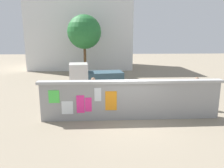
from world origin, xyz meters
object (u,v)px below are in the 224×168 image
Objects in this scene: person_bystander at (196,89)px; tree_roadside at (84,32)px; motorcycle at (150,86)px; bicycle_near at (129,99)px; person_walking at (93,90)px; auto_rickshaw_truck at (93,77)px.

tree_roadside reaches higher than person_bystander.
bicycle_near reaches higher than motorcycle.
person_walking is at bearing -165.96° from bicycle_near.
bicycle_near is 1.06× the size of person_walking.
person_bystander is (5.32, -4.19, 0.09)m from auto_rickshaw_truck.
auto_rickshaw_truck reaches higher than bicycle_near.
auto_rickshaw_truck is at bearing 165.88° from motorcycle.
motorcycle is 3.13m from bicycle_near.
bicycle_near is (1.99, -3.54, -0.54)m from auto_rickshaw_truck.
tree_roadside is at bearing 124.47° from motorcycle.
auto_rickshaw_truck is 6.77m from person_bystander.
auto_rickshaw_truck is at bearing -80.68° from tree_roadside.
auto_rickshaw_truck is 2.19× the size of bicycle_near.
motorcycle is 1.17× the size of person_walking.
tree_roadside reaches higher than motorcycle.
auto_rickshaw_truck is 3.86m from motorcycle.
motorcycle is 1.11× the size of bicycle_near.
auto_rickshaw_truck reaches higher than motorcycle.
tree_roadside reaches higher than bicycle_near.
auto_rickshaw_truck reaches higher than person_bystander.
motorcycle is at bearing -14.12° from auto_rickshaw_truck.
auto_rickshaw_truck is 0.67× the size of tree_roadside.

